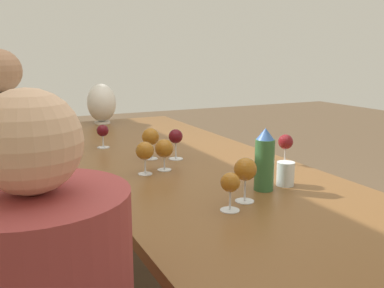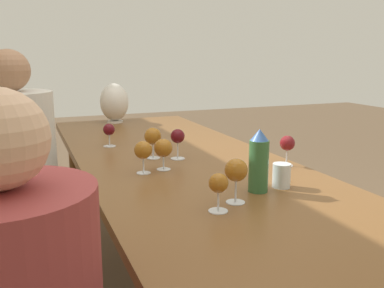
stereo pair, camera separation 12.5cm
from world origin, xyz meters
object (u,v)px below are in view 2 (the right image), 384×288
wine_glass_1 (153,137)px  person_far (20,169)px  water_bottle (259,161)px  water_tumbler (281,175)px  chair_far (5,204)px  wine_glass_0 (163,148)px  wine_glass_3 (218,184)px  wine_glass_6 (109,130)px  wine_glass_4 (143,151)px  wine_glass_5 (236,171)px  vase (114,102)px  wine_glass_2 (178,137)px  wine_glass_7 (287,144)px

wine_glass_1 → person_far: person_far is taller
water_bottle → water_tumbler: 0.12m
chair_far → water_bottle: bearing=-138.0°
person_far → wine_glass_0: bearing=-135.3°
chair_far → wine_glass_1: bearing=-118.7°
wine_glass_3 → water_tumbler: bearing=-66.7°
water_tumbler → person_far: 1.33m
wine_glass_6 → chair_far: (0.03, 0.53, -0.35)m
wine_glass_4 → wine_glass_6: (0.57, 0.03, -0.01)m
wine_glass_6 → person_far: (0.03, 0.45, -0.17)m
water_tumbler → wine_glass_6: size_ratio=0.73×
water_tumbler → wine_glass_1: bearing=27.5°
wine_glass_3 → wine_glass_5: 0.10m
vase → wine_glass_2: vase is taller
vase → person_far: 1.01m
vase → person_far: size_ratio=0.22×
wine_glass_3 → chair_far: bearing=31.0°
wine_glass_0 → chair_far: chair_far is taller
water_bottle → wine_glass_2: (0.56, 0.10, -0.01)m
wine_glass_0 → wine_glass_4: bearing=104.1°
wine_glass_3 → wine_glass_5: size_ratio=0.83×
wine_glass_0 → wine_glass_4: wine_glass_4 is taller
water_tumbler → vase: vase is taller
wine_glass_2 → wine_glass_4: bearing=129.8°
wine_glass_0 → wine_glass_5: (-0.48, -0.10, 0.02)m
water_tumbler → wine_glass_6: bearing=25.9°
water_tumbler → wine_glass_5: wine_glass_5 is taller
wine_glass_1 → wine_glass_7: wine_glass_1 is taller
water_bottle → wine_glass_5: bearing=120.7°
wine_glass_4 → person_far: size_ratio=0.11×
vase → wine_glass_4: vase is taller
wine_glass_2 → wine_glass_4: 0.28m
wine_glass_2 → wine_glass_7: size_ratio=1.05×
vase → wine_glass_2: (-1.17, -0.05, -0.04)m
wine_glass_0 → person_far: 0.83m
wine_glass_3 → wine_glass_6: size_ratio=1.01×
wine_glass_3 → wine_glass_5: (0.05, -0.09, 0.02)m
water_tumbler → vase: size_ratio=0.32×
wine_glass_0 → wine_glass_5: size_ratio=0.89×
wine_glass_1 → wine_glass_5: size_ratio=0.98×
vase → wine_glass_6: bearing=166.3°
water_tumbler → person_far: bearing=42.9°
wine_glass_5 → chair_far: 1.35m
vase → wine_glass_1: 1.12m
wine_glass_7 → person_far: bearing=56.8°
wine_glass_6 → wine_glass_4: bearing=-176.9°
wine_glass_3 → wine_glass_2: bearing=-9.3°
wine_glass_4 → wine_glass_2: bearing=-50.2°
wine_glass_6 → wine_glass_2: bearing=-147.9°
vase → wine_glass_4: 1.36m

